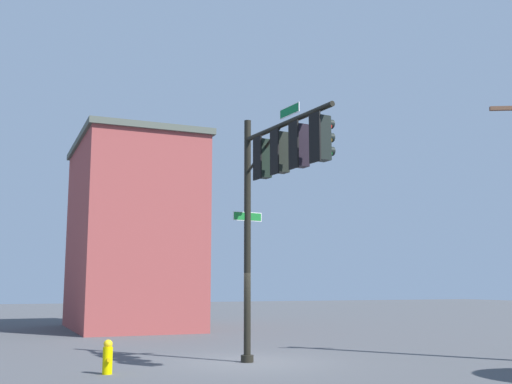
% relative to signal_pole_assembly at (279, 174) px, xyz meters
% --- Properties ---
extents(ground_plane, '(120.00, 120.00, 0.00)m').
position_rel_signal_pole_assembly_xyz_m(ground_plane, '(-1.71, -0.22, -5.13)').
color(ground_plane, '#46484C').
extents(signal_pole_assembly, '(4.42, 1.24, 7.01)m').
position_rel_signal_pole_assembly_xyz_m(signal_pole_assembly, '(0.00, 0.00, 0.00)').
color(signal_pole_assembly, black).
rests_on(signal_pole_assembly, ground_plane).
extents(fire_hydrant, '(0.33, 0.24, 0.83)m').
position_rel_signal_pole_assembly_xyz_m(fire_hydrant, '(-0.81, -4.27, -4.72)').
color(fire_hydrant, '#DFCB01').
rests_on(fire_hydrant, ground_plane).
extents(brick_building, '(9.06, 5.82, 9.44)m').
position_rel_signal_pole_assembly_xyz_m(brick_building, '(-16.42, -0.62, -0.39)').
color(brick_building, '#95403F').
rests_on(brick_building, ground_plane).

